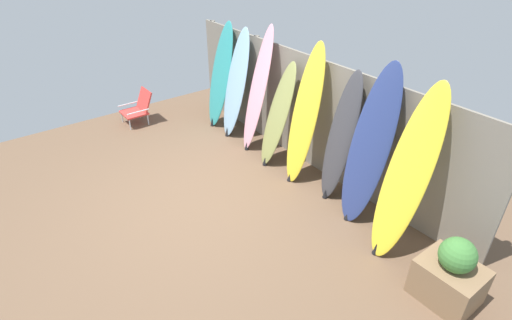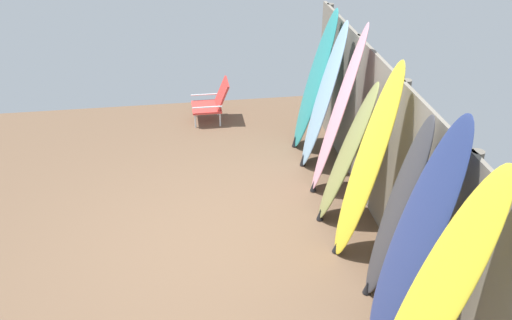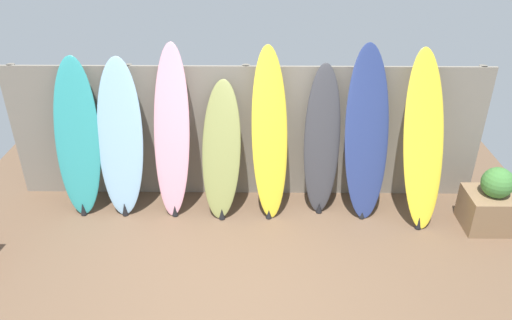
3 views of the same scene
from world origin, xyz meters
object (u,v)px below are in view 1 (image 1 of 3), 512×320
Objects in this scene: surfboard_teal_0 at (220,76)px; surfboard_olive_3 at (278,116)px; surfboard_pink_2 at (258,91)px; surfboard_charcoal_5 at (341,138)px; surfboard_yellow_7 at (408,175)px; surfboard_yellow_4 at (305,116)px; surfboard_navy_6 at (370,147)px; beach_chair at (139,107)px; surfboard_skyblue_1 at (236,85)px; planter_box at (450,275)px.

surfboard_teal_0 reaches higher than surfboard_olive_3.
surfboard_charcoal_5 is (1.85, 0.04, -0.11)m from surfboard_pink_2.
surfboard_yellow_7 is at bearing -8.88° from surfboard_charcoal_5.
surfboard_charcoal_5 is (3.02, 0.03, -0.04)m from surfboard_teal_0.
surfboard_teal_0 is 2.38m from surfboard_yellow_4.
surfboard_charcoal_5 is at bearing 4.42° from surfboard_olive_3.
surfboard_navy_6 is (2.38, -0.01, 0.00)m from surfboard_pink_2.
surfboard_teal_0 reaches higher than beach_chair.
beach_chair is (-1.02, -1.31, -0.65)m from surfboard_teal_0.
surfboard_charcoal_5 is 0.89× the size of surfboard_navy_6.
surfboard_navy_6 is (1.77, 0.04, 0.22)m from surfboard_olive_3.
surfboard_olive_3 is 1.79m from surfboard_navy_6.
beach_chair is at bearing -149.47° from surfboard_pink_2.
surfboard_olive_3 is at bearing -2.22° from surfboard_skyblue_1.
surfboard_navy_6 is 3.30× the size of beach_chair.
surfboard_navy_6 is at bearing 1.25° from surfboard_olive_3.
surfboard_pink_2 is 1.01× the size of surfboard_yellow_4.
surfboard_teal_0 is 1.18m from surfboard_pink_2.
surfboard_navy_6 reaches higher than surfboard_teal_0.
surfboard_skyblue_1 is at bearing 178.94° from surfboard_yellow_4.
surfboard_yellow_7 is 2.58× the size of planter_box.
surfboard_olive_3 is (1.24, -0.05, -0.13)m from surfboard_skyblue_1.
surfboard_yellow_4 is 3.69m from beach_chair.
surfboard_charcoal_5 is at bearing 167.66° from planter_box.
surfboard_charcoal_5 is 2.93× the size of beach_chair.
surfboard_charcoal_5 is at bearing 1.33° from surfboard_pink_2.
surfboard_teal_0 is 1.00× the size of surfboard_skyblue_1.
surfboard_skyblue_1 is 3.04× the size of beach_chair.
surfboard_yellow_4 is at bearing 176.77° from surfboard_yellow_7.
surfboard_pink_2 reaches higher than planter_box.
surfboard_teal_0 is 4.21m from surfboard_yellow_7.
surfboard_yellow_7 is (4.21, -0.15, 0.06)m from surfboard_teal_0.
surfboard_yellow_4 is 0.66m from surfboard_charcoal_5.
beach_chair is (-1.55, -1.29, -0.65)m from surfboard_skyblue_1.
beach_chair is (-5.23, -1.15, -0.71)m from surfboard_yellow_7.
surfboard_teal_0 is at bearing 175.31° from planter_box.
surfboard_olive_3 is 2.44m from surfboard_yellow_7.
surfboard_olive_3 is at bearing -2.05° from surfboard_teal_0.
surfboard_yellow_4 reaches higher than beach_chair.
surfboard_yellow_7 is (3.67, -0.14, 0.06)m from surfboard_skyblue_1.
surfboard_teal_0 is 1.04× the size of surfboard_charcoal_5.
surfboard_olive_3 is at bearing -175.58° from surfboard_charcoal_5.
surfboard_yellow_7 is at bearing -2.08° from surfboard_teal_0.
surfboard_yellow_7 reaches higher than surfboard_olive_3.
surfboard_teal_0 is 1.16× the size of surfboard_olive_3.
surfboard_skyblue_1 is 1.84m from surfboard_yellow_4.
surfboard_olive_3 is at bearing 173.88° from planter_box.
surfboard_pink_2 and surfboard_navy_6 have the same top height.
surfboard_pink_2 is 1.85m from surfboard_charcoal_5.
surfboard_skyblue_1 is 3.68m from surfboard_yellow_7.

